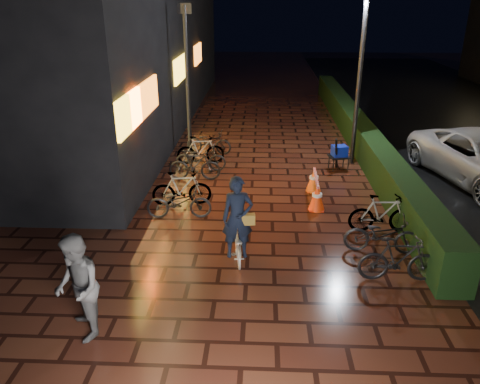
{
  "coord_description": "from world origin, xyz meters",
  "views": [
    {
      "loc": [
        -0.31,
        -9.32,
        5.13
      ],
      "look_at": [
        -0.76,
        0.33,
        1.1
      ],
      "focal_mm": 35.0,
      "sensor_mm": 36.0,
      "label": 1
    }
  ],
  "objects_px": {
    "traffic_barrier": "(315,188)",
    "cart_assembly": "(339,152)",
    "bystander_person": "(77,288)",
    "cyclist": "(238,230)"
  },
  "relations": [
    {
      "from": "traffic_barrier",
      "to": "cyclist",
      "type": "bearing_deg",
      "value": -121.03
    },
    {
      "from": "bystander_person",
      "to": "cyclist",
      "type": "distance_m",
      "value": 3.48
    },
    {
      "from": "bystander_person",
      "to": "cart_assembly",
      "type": "bearing_deg",
      "value": 119.52
    },
    {
      "from": "traffic_barrier",
      "to": "cart_assembly",
      "type": "distance_m",
      "value": 2.65
    },
    {
      "from": "bystander_person",
      "to": "cyclist",
      "type": "height_order",
      "value": "cyclist"
    },
    {
      "from": "cyclist",
      "to": "traffic_barrier",
      "type": "distance_m",
      "value": 3.8
    },
    {
      "from": "cart_assembly",
      "to": "traffic_barrier",
      "type": "bearing_deg",
      "value": -111.83
    },
    {
      "from": "bystander_person",
      "to": "traffic_barrier",
      "type": "height_order",
      "value": "bystander_person"
    },
    {
      "from": "traffic_barrier",
      "to": "cart_assembly",
      "type": "bearing_deg",
      "value": 68.17
    },
    {
      "from": "cyclist",
      "to": "traffic_barrier",
      "type": "xyz_separation_m",
      "value": [
        1.95,
        3.24,
        -0.35
      ]
    }
  ]
}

